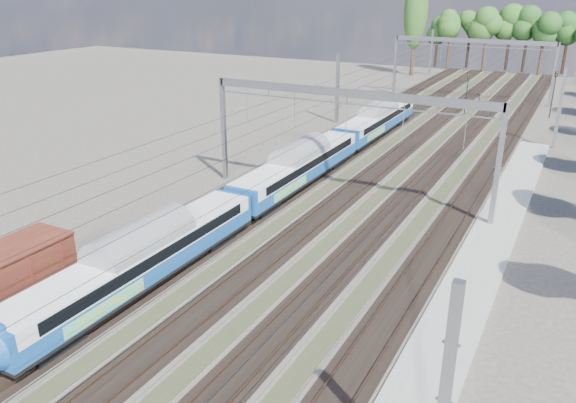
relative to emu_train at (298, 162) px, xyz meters
The scene contains 9 objects.
track_bed 15.28m from the emu_train, 72.68° to the left, with size 21.00×130.00×0.34m.
platform 19.72m from the emu_train, 32.66° to the right, with size 3.00×70.00×0.30m, color gray.
catenary 22.99m from the emu_train, 77.67° to the left, with size 25.65×130.00×9.00m.
tree_belt 66.57m from the emu_train, 80.47° to the left, with size 39.53×99.64×11.48m.
poplar 68.82m from the emu_train, 98.44° to the left, with size 4.40×4.40×19.04m.
emu_train is the anchor object (origin of this frame).
worker 43.84m from the emu_train, 80.75° to the left, with size 0.68×0.44×1.86m, color black.
signal_near 37.22m from the emu_train, 80.04° to the left, with size 0.39×0.36×5.53m.
signal_far 43.42m from the emu_train, 67.38° to the left, with size 0.42×0.39×6.11m.
Camera 1 is at (16.13, -9.77, 16.44)m, focal length 35.00 mm.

